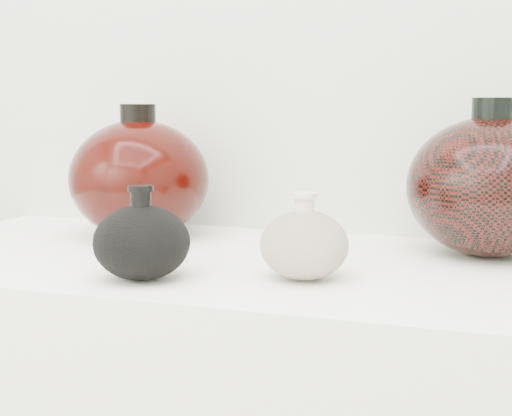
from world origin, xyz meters
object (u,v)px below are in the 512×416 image
(cream_gourd_vase, at_px, (304,244))
(left_round_pot, at_px, (139,178))
(right_round_pot, at_px, (490,186))
(black_gourd_vase, at_px, (142,242))

(cream_gourd_vase, bearing_deg, left_round_pot, 149.53)
(left_round_pot, distance_m, right_round_pot, 0.56)
(cream_gourd_vase, distance_m, right_round_pot, 0.32)
(left_round_pot, bearing_deg, cream_gourd_vase, -30.47)
(left_round_pot, bearing_deg, black_gourd_vase, -62.24)
(cream_gourd_vase, height_order, right_round_pot, right_round_pot)
(black_gourd_vase, relative_size, right_round_pot, 0.51)
(cream_gourd_vase, bearing_deg, right_round_pot, 44.91)
(black_gourd_vase, bearing_deg, left_round_pot, 117.76)
(black_gourd_vase, xyz_separation_m, cream_gourd_vase, (0.20, 0.07, -0.00))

